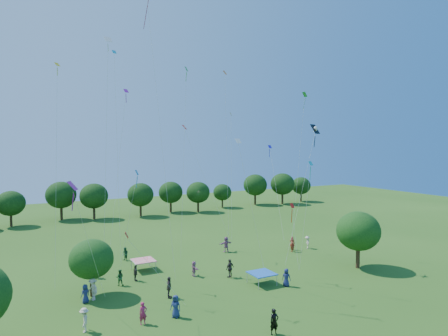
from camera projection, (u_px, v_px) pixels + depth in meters
near_tree_north at (91, 259)px, 34.13m from camera, size 3.74×3.74×4.94m
near_tree_east at (358, 231)px, 41.96m from camera, size 4.56×4.56×6.00m
treeline at (105, 195)px, 70.73m from camera, size 88.01×8.77×6.77m
tent_red_stripe at (143, 260)px, 41.31m from camera, size 2.20×2.20×1.10m
tent_blue at (262, 273)px, 37.18m from camera, size 2.20×2.20×1.10m
man_in_black at (274, 322)px, 27.34m from camera, size 0.70×0.49×1.79m
crowd_person_0 at (85, 294)px, 32.80m from camera, size 0.87×0.69×1.55m
crowd_person_1 at (292, 243)px, 49.32m from camera, size 0.71×0.74×1.67m
crowd_person_2 at (95, 270)px, 38.94m from camera, size 0.84×0.54×1.60m
crowd_person_3 at (84, 320)px, 27.68m from camera, size 0.71×1.20×1.72m
crowd_person_4 at (169, 287)px, 33.84m from camera, size 0.93×1.18×1.83m
crowd_person_5 at (226, 244)px, 48.46m from camera, size 1.77×0.70×1.86m
crowd_person_6 at (286, 278)px, 36.65m from camera, size 0.85×0.90×1.64m
crowd_person_7 at (292, 245)px, 48.52m from camera, size 0.56×0.69×1.60m
crowd_person_8 at (125, 254)px, 44.74m from camera, size 0.68×0.85×1.52m
crowd_person_9 at (307, 242)px, 50.02m from camera, size 0.90×1.11×1.56m
crowd_person_10 at (135, 273)px, 38.07m from camera, size 0.45×0.92×1.54m
crowd_person_11 at (194, 269)px, 39.48m from camera, size 0.50×1.41×1.51m
crowd_person_12 at (176, 306)px, 30.07m from camera, size 0.90×0.92×1.70m
crowd_person_13 at (143, 313)px, 28.89m from camera, size 0.64×0.43×1.64m
crowd_person_14 at (120, 277)px, 36.87m from camera, size 0.84×0.64×1.51m
crowd_person_15 at (93, 289)px, 33.40m from camera, size 0.93×1.33×1.86m
crowd_person_16 at (230, 268)px, 39.11m from camera, size 1.17×0.82×1.83m
pirate_kite at (315, 132)px, 42.30m from camera, size 6.00×2.57×13.90m
red_high_kite at (152, 51)px, 35.02m from camera, size 1.68×3.17×25.67m
small_kite_0 at (293, 216)px, 37.52m from camera, size 0.52×1.12×6.21m
small_kite_1 at (141, 252)px, 25.90m from camera, size 4.88×1.97×6.24m
small_kite_2 at (57, 126)px, 34.27m from camera, size 1.25×4.07×18.95m
small_kite_3 at (185, 115)px, 41.18m from camera, size 1.33×1.00×19.78m
small_kite_4 at (272, 164)px, 54.69m from camera, size 2.95×7.19×11.66m
small_kite_5 at (77, 202)px, 25.54m from camera, size 3.16×5.02×9.46m
small_kite_6 at (107, 94)px, 33.93m from camera, size 1.06×0.52×20.89m
small_kite_7 at (308, 186)px, 35.88m from camera, size 0.50×1.72×10.25m
small_kite_8 at (226, 114)px, 47.68m from camera, size 1.02×0.70×20.50m
small_kite_9 at (192, 146)px, 47.06m from camera, size 6.02×1.50×14.05m
small_kite_10 at (231, 146)px, 49.93m from camera, size 1.40×2.59×15.81m
small_kite_11 at (302, 121)px, 47.45m from camera, size 2.31×0.82×18.01m
small_kite_12 at (134, 189)px, 36.75m from camera, size 1.36×2.43×9.42m
small_kite_13 at (122, 132)px, 42.18m from camera, size 2.46×0.79×17.63m
small_kite_14 at (244, 172)px, 35.51m from camera, size 3.57×0.91×12.27m
small_kite_15 at (116, 125)px, 39.03m from camera, size 0.58×0.37×20.87m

